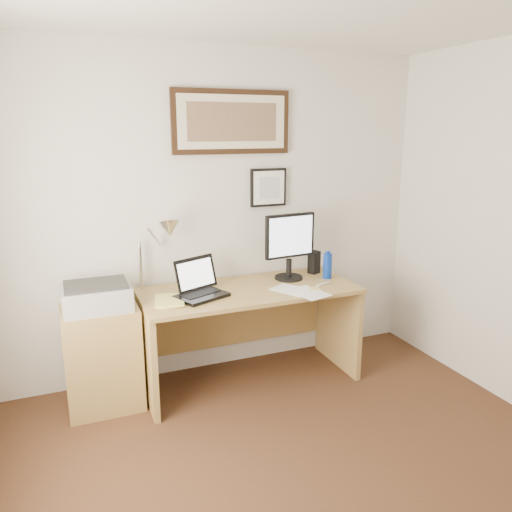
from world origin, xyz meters
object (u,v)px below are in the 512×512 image
side_cabinet (103,357)px  printer (97,296)px  water_bottle (327,266)px  lcd_monitor (290,243)px  book (155,301)px  laptop (199,288)px  desk (245,314)px

side_cabinet → printer: (-0.01, -0.02, 0.45)m
water_bottle → lcd_monitor: size_ratio=0.38×
water_bottle → book: (-1.38, -0.07, -0.09)m
side_cabinet → water_bottle: size_ratio=3.66×
water_bottle → laptop: (-1.05, -0.03, -0.04)m
side_cabinet → desk: bearing=1.9°
book → lcd_monitor: 1.14m
lcd_monitor → desk: bearing=-176.8°
side_cabinet → lcd_monitor: lcd_monitor is taller
side_cabinet → lcd_monitor: bearing=2.2°
side_cabinet → book: 0.54m
desk → lcd_monitor: 0.65m
side_cabinet → lcd_monitor: 1.60m
book → laptop: size_ratio=0.65×
desk → laptop: laptop is taller
water_bottle → lcd_monitor: lcd_monitor is taller
water_bottle → printer: size_ratio=0.45×
side_cabinet → printer: printer is taller
side_cabinet → book: size_ratio=2.71×
desk → laptop: bearing=-165.1°
book → lcd_monitor: lcd_monitor is taller
desk → book: bearing=-169.1°
side_cabinet → desk: 1.08m
lcd_monitor → book: bearing=-171.7°
water_bottle → lcd_monitor: 0.36m
desk → laptop: 0.49m
book → desk: book is taller
desk → printer: bearing=-177.2°
laptop → lcd_monitor: (0.77, 0.12, 0.23)m
book → laptop: bearing=6.1°
desk → printer: size_ratio=3.64×
laptop → lcd_monitor: 0.81m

